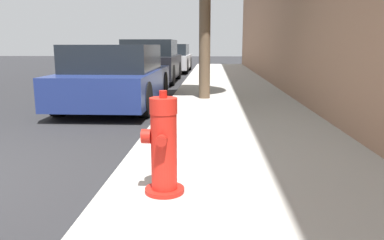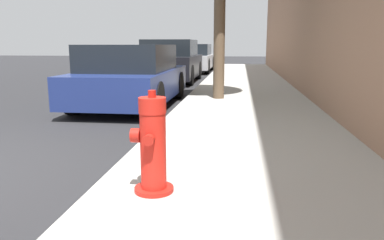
# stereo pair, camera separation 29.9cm
# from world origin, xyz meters

# --- Properties ---
(sidewalk_slab) EXTENTS (2.71, 40.00, 0.15)m
(sidewalk_slab) POSITION_xyz_m (3.20, 0.00, 0.08)
(sidewalk_slab) COLOR #A8A59E
(sidewalk_slab) RESTS_ON ground_plane
(fire_hydrant) EXTENTS (0.33, 0.33, 0.82)m
(fire_hydrant) POSITION_xyz_m (2.38, -0.35, 0.53)
(fire_hydrant) COLOR red
(fire_hydrant) RESTS_ON sidewalk_slab
(parked_car_near) EXTENTS (1.82, 3.96, 1.32)m
(parked_car_near) POSITION_xyz_m (0.71, 4.73, 0.64)
(parked_car_near) COLOR navy
(parked_car_near) RESTS_ON ground_plane
(parked_car_mid) EXTENTS (1.87, 3.82, 1.49)m
(parked_car_mid) POSITION_xyz_m (0.59, 10.14, 0.72)
(parked_car_mid) COLOR black
(parked_car_mid) RESTS_ON ground_plane
(parked_car_far) EXTENTS (1.86, 4.14, 1.34)m
(parked_car_far) POSITION_xyz_m (0.73, 15.14, 0.66)
(parked_car_far) COLOR #B7B7BC
(parked_car_far) RESTS_ON ground_plane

